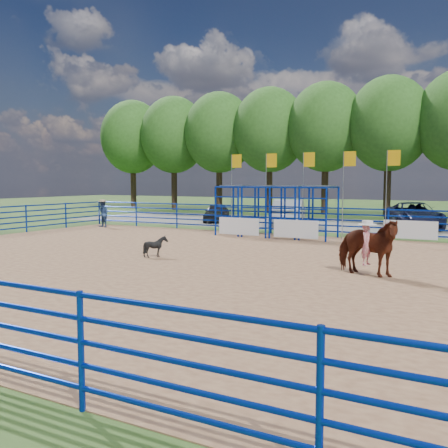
{
  "coord_description": "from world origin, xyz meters",
  "views": [
    {
      "loc": [
        7.35,
        -14.37,
        2.83
      ],
      "look_at": [
        -0.97,
        1.0,
        1.3
      ],
      "focal_mm": 40.0,
      "sensor_mm": 36.0,
      "label": 1
    }
  ],
  "objects": [
    {
      "name": "car_b",
      "position": [
        -3.92,
        15.08,
        0.83
      ],
      "size": [
        3.06,
        5.28,
        1.65
      ],
      "primitive_type": "imported",
      "rotation": [
        0.0,
        0.0,
        3.42
      ],
      "color": "#9C9EA5",
      "rests_on": "gravel_strip"
    },
    {
      "name": "treeline",
      "position": [
        0.0,
        26.0,
        7.53
      ],
      "size": [
        56.4,
        6.4,
        11.24
      ],
      "color": "#3F2B19",
      "rests_on": "ground"
    },
    {
      "name": "car_a",
      "position": [
        -9.25,
        15.24,
        0.63
      ],
      "size": [
        2.67,
        3.93,
        1.24
      ],
      "primitive_type": "imported",
      "rotation": [
        0.0,
        0.0,
        0.36
      ],
      "color": "black",
      "rests_on": "gravel_strip"
    },
    {
      "name": "gravel_strip",
      "position": [
        0.0,
        17.0,
        0.01
      ],
      "size": [
        40.0,
        10.0,
        0.01
      ],
      "primitive_type": "cube",
      "color": "slate",
      "rests_on": "ground"
    },
    {
      "name": "arena_dirt",
      "position": [
        0.0,
        0.0,
        0.01
      ],
      "size": [
        30.0,
        20.0,
        0.02
      ],
      "primitive_type": "cube",
      "color": "#A17450",
      "rests_on": "ground"
    },
    {
      "name": "calf",
      "position": [
        -3.48,
        0.37,
        0.42
      ],
      "size": [
        0.74,
        0.67,
        0.79
      ],
      "primitive_type": "imported",
      "rotation": [
        0.0,
        0.0,
        1.61
      ],
      "color": "black",
      "rests_on": "arena_dirt"
    },
    {
      "name": "car_c",
      "position": [
        3.24,
        16.77,
        0.78
      ],
      "size": [
        4.36,
        6.06,
        1.53
      ],
      "primitive_type": "imported",
      "rotation": [
        0.0,
        0.0,
        0.37
      ],
      "color": "black",
      "rests_on": "gravel_strip"
    },
    {
      "name": "spectator_cowboy",
      "position": [
        -13.28,
        8.43,
        0.85
      ],
      "size": [
        0.89,
        0.76,
        1.64
      ],
      "color": "navy",
      "rests_on": "arena_dirt"
    },
    {
      "name": "ground",
      "position": [
        0.0,
        0.0,
        0.0
      ],
      "size": [
        120.0,
        120.0,
        0.0
      ],
      "primitive_type": "plane",
      "color": "#426327",
      "rests_on": "ground"
    },
    {
      "name": "perimeter_fence",
      "position": [
        0.0,
        0.0,
        0.75
      ],
      "size": [
        30.1,
        20.1,
        1.5
      ],
      "color": "#0728A1",
      "rests_on": "ground"
    },
    {
      "name": "chute_assembly",
      "position": [
        -1.9,
        8.84,
        1.26
      ],
      "size": [
        19.32,
        2.41,
        4.2
      ],
      "color": "#0728A1",
      "rests_on": "ground"
    },
    {
      "name": "horse_and_rider",
      "position": [
        4.12,
        0.45,
        0.92
      ],
      "size": [
        2.19,
        1.37,
        2.24
      ],
      "color": "#5D2412",
      "rests_on": "arena_dirt"
    }
  ]
}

